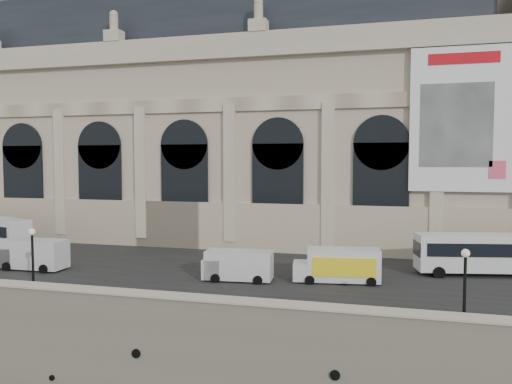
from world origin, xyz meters
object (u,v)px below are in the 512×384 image
van_b (30,254)px  box_truck (338,266)px  bus_right (489,253)px  lamp_left (33,261)px  lamp_right (465,290)px  van_c (235,265)px

van_b → box_truck: 25.98m
bus_right → lamp_left: (-31.83, -14.00, 0.40)m
box_truck → lamp_right: lamp_right is taller
lamp_right → box_truck: bearing=130.4°
van_c → box_truck: size_ratio=0.81×
van_c → lamp_right: 17.26m
bus_right → van_b: 38.15m
van_c → bus_right: bearing=19.4°
van_c → lamp_left: (-12.51, -7.19, 1.08)m
van_b → box_truck: bearing=4.7°
van_c → box_truck: bearing=10.8°
van_b → lamp_right: 34.29m
van_c → lamp_left: lamp_left is taller
bus_right → van_b: bus_right is taller
bus_right → van_c: 20.50m
bus_right → lamp_right: size_ratio=2.60×
box_truck → lamp_left: (-20.31, -8.68, 0.97)m
bus_right → box_truck: size_ratio=1.74×
van_b → van_c: bearing=2.1°
box_truck → van_c: bearing=-169.2°
van_c → box_truck: (7.80, 1.49, 0.11)m
bus_right → box_truck: bearing=-155.2°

